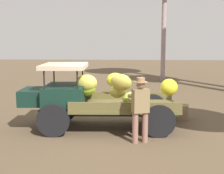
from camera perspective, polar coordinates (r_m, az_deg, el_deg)
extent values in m
plane|color=brown|center=(9.08, 0.06, -7.72)|extent=(60.00, 60.00, 0.00)
cube|color=black|center=(9.01, -0.64, -4.61)|extent=(4.01, 0.56, 0.16)
cylinder|color=black|center=(8.41, -10.77, -6.09)|extent=(0.89, 0.17, 0.89)
cylinder|color=black|center=(9.94, -8.91, -3.73)|extent=(0.89, 0.17, 0.89)
cylinder|color=black|center=(8.31, 8.60, -6.21)|extent=(0.89, 0.17, 0.89)
cylinder|color=black|center=(9.86, 7.38, -3.80)|extent=(0.89, 0.17, 0.89)
cube|color=brown|center=(8.97, 2.24, -3.49)|extent=(3.05, 1.81, 0.10)
cube|color=brown|center=(8.15, 2.37, -3.60)|extent=(3.00, 0.17, 0.22)
cube|color=brown|center=(9.72, 2.14, -1.57)|extent=(3.00, 0.17, 0.22)
cube|color=black|center=(9.02, -8.61, -1.40)|extent=(1.14, 1.55, 0.55)
cube|color=black|center=(9.23, -14.12, -1.70)|extent=(0.73, 1.08, 0.44)
cylinder|color=black|center=(8.40, -12.38, 1.53)|extent=(0.04, 0.04, 0.55)
cylinder|color=black|center=(9.66, -10.63, 2.51)|extent=(0.04, 0.04, 0.55)
cylinder|color=black|center=(8.24, -6.41, 1.54)|extent=(0.04, 0.04, 0.55)
cylinder|color=black|center=(9.52, -5.43, 2.53)|extent=(0.04, 0.04, 0.55)
cube|color=#C3AF91|center=(8.92, -8.73, 3.82)|extent=(1.26, 1.56, 0.12)
ellipsoid|color=gold|center=(9.42, -4.81, -0.36)|extent=(0.66, 0.67, 0.56)
ellipsoid|color=gold|center=(8.97, -4.68, 0.72)|extent=(0.62, 0.60, 0.63)
ellipsoid|color=#8AC32C|center=(9.04, -4.87, 0.04)|extent=(0.70, 0.61, 0.55)
ellipsoid|color=gold|center=(8.24, 1.69, 0.87)|extent=(0.78, 0.76, 0.59)
ellipsoid|color=gold|center=(9.42, 0.56, 1.33)|extent=(0.61, 0.58, 0.55)
ellipsoid|color=#B0C043|center=(8.52, 3.96, -2.14)|extent=(0.80, 0.76, 0.51)
ellipsoid|color=gold|center=(8.48, 10.44, -0.02)|extent=(0.66, 0.70, 0.54)
ellipsoid|color=gold|center=(8.54, 0.99, -0.78)|extent=(0.66, 0.66, 0.45)
cylinder|color=#8B6152|center=(7.81, 4.29, -7.52)|extent=(0.15, 0.15, 0.78)
cylinder|color=#8B6152|center=(7.90, 6.07, -7.35)|extent=(0.15, 0.15, 0.78)
cube|color=olive|center=(7.69, 5.26, -2.53)|extent=(0.46, 0.35, 0.59)
cylinder|color=olive|center=(7.73, 4.31, -1.80)|extent=(0.39, 0.30, 0.10)
cylinder|color=olive|center=(7.80, 5.69, -1.72)|extent=(0.23, 0.41, 0.10)
sphere|color=#896A50|center=(7.62, 5.30, 0.44)|extent=(0.22, 0.22, 0.22)
cylinder|color=#99734C|center=(7.61, 5.31, 0.93)|extent=(0.34, 0.34, 0.02)
cylinder|color=#99734C|center=(7.61, 5.31, 1.38)|extent=(0.20, 0.20, 0.10)
cube|color=#81664A|center=(10.30, 12.32, -4.53)|extent=(0.62, 0.52, 0.48)
cylinder|color=gray|center=(19.44, 9.47, 9.95)|extent=(0.28, 0.28, 6.01)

